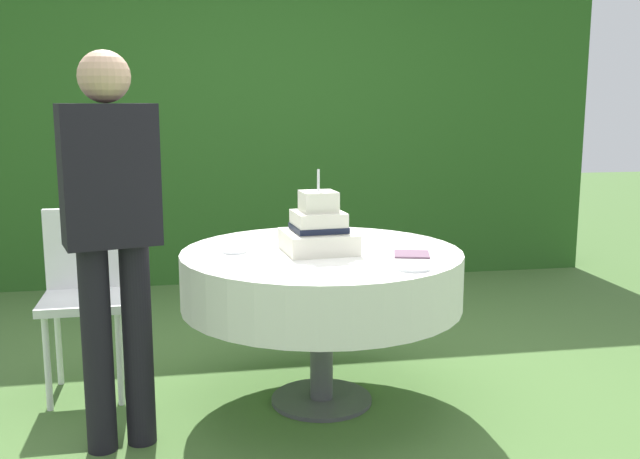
{
  "coord_description": "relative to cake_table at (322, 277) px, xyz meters",
  "views": [
    {
      "loc": [
        -0.58,
        -3.18,
        1.41
      ],
      "look_at": [
        -0.01,
        -0.01,
        0.83
      ],
      "focal_mm": 40.41,
      "sensor_mm": 36.0,
      "label": 1
    }
  ],
  "objects": [
    {
      "name": "cake_table",
      "position": [
        0.0,
        0.0,
        0.0
      ],
      "size": [
        1.29,
        1.29,
        0.73
      ],
      "color": "#4C4C51",
      "rests_on": "ground_plane"
    },
    {
      "name": "foliage_hedge",
      "position": [
        0.0,
        2.59,
        0.52
      ],
      "size": [
        5.3,
        0.44,
        2.24
      ],
      "primitive_type": "cube",
      "color": "#28561E",
      "rests_on": "ground_plane"
    },
    {
      "name": "serving_plate_far",
      "position": [
        0.3,
        -0.43,
        0.13
      ],
      "size": [
        0.14,
        0.14,
        0.01
      ],
      "primitive_type": "cylinder",
      "color": "white",
      "rests_on": "cake_table"
    },
    {
      "name": "wedding_cake",
      "position": [
        -0.01,
        -0.01,
        0.23
      ],
      "size": [
        0.34,
        0.34,
        0.38
      ],
      "color": "silver",
      "rests_on": "cake_table"
    },
    {
      "name": "napkin_stack",
      "position": [
        0.38,
        -0.17,
        0.13
      ],
      "size": [
        0.19,
        0.19,
        0.01
      ],
      "primitive_type": "cube",
      "rotation": [
        0.0,
        0.0,
        -0.27
      ],
      "color": "#6B4C60",
      "rests_on": "cake_table"
    },
    {
      "name": "garden_chair",
      "position": [
        -1.1,
        0.37,
        -0.07
      ],
      "size": [
        0.41,
        0.41,
        0.89
      ],
      "color": "white",
      "rests_on": "ground_plane"
    },
    {
      "name": "serving_plate_near",
      "position": [
        -0.4,
        0.03,
        0.13
      ],
      "size": [
        0.11,
        0.11,
        0.01
      ],
      "primitive_type": "cylinder",
      "color": "white",
      "rests_on": "cake_table"
    },
    {
      "name": "ground_plane",
      "position": [
        0.0,
        0.0,
        -0.61
      ],
      "size": [
        20.0,
        20.0,
        0.0
      ],
      "primitive_type": "plane",
      "color": "#476B33"
    },
    {
      "name": "standing_person",
      "position": [
        -0.89,
        -0.3,
        0.32
      ],
      "size": [
        0.4,
        0.29,
        1.6
      ],
      "color": "black",
      "rests_on": "ground_plane"
    }
  ]
}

